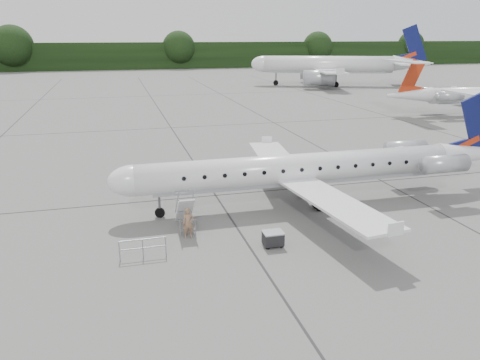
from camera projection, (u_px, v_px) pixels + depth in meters
name	position (u px, v px, depth m)	size (l,w,h in m)	color
ground	(311.00, 234.00, 25.48)	(320.00, 320.00, 0.00)	#60605D
treeline	(144.00, 56.00, 144.15)	(260.00, 4.00, 8.00)	black
main_regional_jet	(299.00, 154.00, 28.90)	(25.82, 18.59, 6.62)	silver
airstair	(185.00, 211.00, 25.86)	(0.85, 2.20, 2.07)	silver
passenger	(188.00, 223.00, 24.77)	(0.61, 0.40, 1.67)	#815E46
safety_railing	(143.00, 249.00, 22.56)	(2.20, 0.08, 1.00)	gray
baggage_cart	(273.00, 239.00, 23.88)	(0.99, 0.80, 0.85)	black
bg_narrowbody	(328.00, 56.00, 96.62)	(33.86, 24.38, 12.16)	silver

